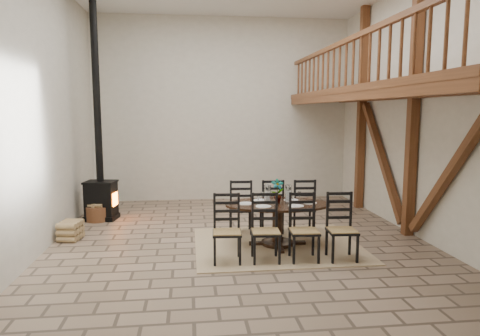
{
  "coord_description": "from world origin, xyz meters",
  "views": [
    {
      "loc": [
        -0.94,
        -7.86,
        2.44
      ],
      "look_at": [
        0.05,
        0.4,
        1.35
      ],
      "focal_mm": 32.0,
      "sensor_mm": 36.0,
      "label": 1
    }
  ],
  "objects": [
    {
      "name": "ground",
      "position": [
        0.0,
        0.0,
        0.0
      ],
      "size": [
        8.0,
        8.0,
        0.0
      ],
      "primitive_type": "plane",
      "color": "#917760",
      "rests_on": "ground"
    },
    {
      "name": "room_shell",
      "position": [
        1.19,
        0.0,
        3.01
      ],
      "size": [
        7.02,
        8.02,
        5.01
      ],
      "color": "beige",
      "rests_on": "ground"
    },
    {
      "name": "rug",
      "position": [
        0.65,
        -0.38,
        0.01
      ],
      "size": [
        3.0,
        2.5,
        0.02
      ],
      "primitive_type": "cube",
      "color": "tan",
      "rests_on": "ground"
    },
    {
      "name": "dining_table",
      "position": [
        0.64,
        -0.47,
        0.4
      ],
      "size": [
        2.38,
        2.25,
        1.23
      ],
      "rotation": [
        0.0,
        0.0,
        -0.06
      ],
      "color": "black",
      "rests_on": "ground"
    },
    {
      "name": "wood_stove",
      "position": [
        -2.94,
        1.99,
        1.12
      ],
      "size": [
        0.77,
        0.64,
        5.0
      ],
      "rotation": [
        0.0,
        0.0,
        -0.17
      ],
      "color": "black",
      "rests_on": "ground"
    },
    {
      "name": "log_basket",
      "position": [
        -3.01,
        1.87,
        0.18
      ],
      "size": [
        0.5,
        0.5,
        0.41
      ],
      "rotation": [
        0.0,
        0.0,
        0.06
      ],
      "color": "brown",
      "rests_on": "ground"
    },
    {
      "name": "log_stack",
      "position": [
        -3.22,
        0.42,
        0.18
      ],
      "size": [
        0.43,
        0.54,
        0.37
      ],
      "rotation": [
        0.0,
        0.0,
        -0.17
      ],
      "color": "tan",
      "rests_on": "ground"
    }
  ]
}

